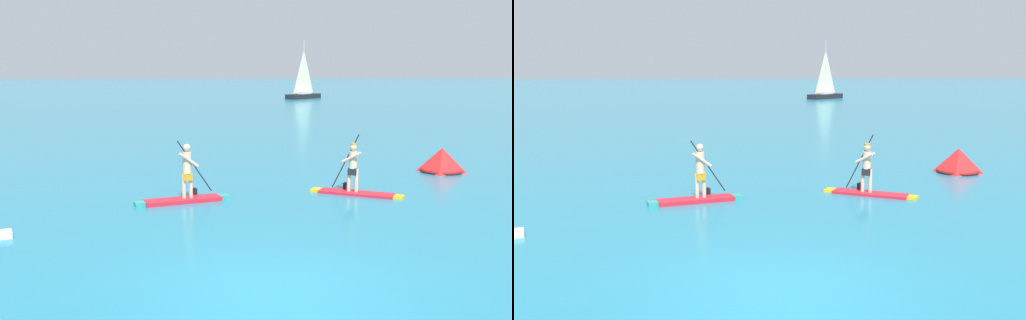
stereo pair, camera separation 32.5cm
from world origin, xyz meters
TOP-DOWN VIEW (x-y plane):
  - ground at (0.00, 0.00)m, footprint 440.00×440.00m
  - paddleboarder_mid_center at (-1.48, 7.12)m, footprint 2.82×1.26m
  - paddleboarder_far_right at (3.76, 7.51)m, footprint 2.70×1.85m
  - race_marker_buoy at (8.22, 10.93)m, footprint 1.80×1.80m
  - sailboat_right_horizon at (14.59, 65.06)m, footprint 5.28×4.77m

SIDE VIEW (x-z plane):
  - ground at x=0.00m, z-range 0.00..0.00m
  - paddleboarder_mid_center at x=-1.48m, z-range -0.52..1.27m
  - paddleboarder_far_right at x=3.76m, z-range -0.56..1.35m
  - race_marker_buoy at x=8.22m, z-range -0.06..0.86m
  - sailboat_right_horizon at x=14.59m, z-range -2.84..4.63m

